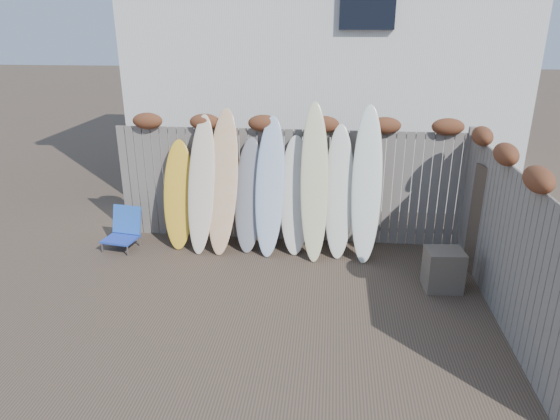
# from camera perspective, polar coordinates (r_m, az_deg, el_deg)

# --- Properties ---
(ground) EXTENTS (80.00, 80.00, 0.00)m
(ground) POSITION_cam_1_polar(r_m,az_deg,el_deg) (6.95, -1.06, -11.25)
(ground) COLOR #493A2D
(back_fence) EXTENTS (6.05, 0.28, 2.24)m
(back_fence) POSITION_cam_1_polar(r_m,az_deg,el_deg) (8.64, 1.23, 3.90)
(back_fence) COLOR slate
(back_fence) RESTS_ON ground
(right_fence) EXTENTS (0.28, 4.40, 2.24)m
(right_fence) POSITION_cam_1_polar(r_m,az_deg,el_deg) (6.98, 24.37, -2.52)
(right_fence) COLOR slate
(right_fence) RESTS_ON ground
(house) EXTENTS (8.50, 5.50, 6.33)m
(house) POSITION_cam_1_polar(r_m,az_deg,el_deg) (12.37, 5.15, 18.35)
(house) COLOR silver
(house) RESTS_ON ground
(beach_chair) EXTENTS (0.61, 0.64, 0.70)m
(beach_chair) POSITION_cam_1_polar(r_m,az_deg,el_deg) (9.03, -17.43, -2.12)
(beach_chair) COLOR #2340B3
(beach_chair) RESTS_ON ground
(wooden_crate) EXTENTS (0.56, 0.48, 0.61)m
(wooden_crate) POSITION_cam_1_polar(r_m,az_deg,el_deg) (7.68, 18.15, -6.48)
(wooden_crate) COLOR #735F56
(wooden_crate) RESTS_ON ground
(lattice_panel) EXTENTS (0.38, 1.11, 1.72)m
(lattice_panel) POSITION_cam_1_polar(r_m,az_deg,el_deg) (7.81, 23.05, -2.21)
(lattice_panel) COLOR #3A2923
(lattice_panel) RESTS_ON ground
(surfboard_0) EXTENTS (0.56, 0.68, 1.82)m
(surfboard_0) POSITION_cam_1_polar(r_m,az_deg,el_deg) (8.72, -11.51, 1.72)
(surfboard_0) COLOR gold
(surfboard_0) RESTS_ON ground
(surfboard_1) EXTENTS (0.51, 0.82, 2.26)m
(surfboard_1) POSITION_cam_1_polar(r_m,az_deg,el_deg) (8.46, -8.97, 2.87)
(surfboard_1) COLOR beige
(surfboard_1) RESTS_ON ground
(surfboard_2) EXTENTS (0.59, 0.87, 2.36)m
(surfboard_2) POSITION_cam_1_polar(r_m,az_deg,el_deg) (8.38, -6.58, 3.19)
(surfboard_2) COLOR #ECB679
(surfboard_2) RESTS_ON ground
(surfboard_3) EXTENTS (0.53, 0.70, 1.88)m
(surfboard_3) POSITION_cam_1_polar(r_m,az_deg,el_deg) (8.43, -3.55, 1.69)
(surfboard_3) COLOR gray
(surfboard_3) RESTS_ON ground
(surfboard_4) EXTENTS (0.52, 0.81, 2.25)m
(surfboard_4) POSITION_cam_1_polar(r_m,az_deg,el_deg) (8.26, -1.16, 2.66)
(surfboard_4) COLOR #AEC3E2
(surfboard_4) RESTS_ON ground
(surfboard_5) EXTENTS (0.55, 0.71, 1.93)m
(surfboard_5) POSITION_cam_1_polar(r_m,az_deg,el_deg) (8.34, 1.75, 1.68)
(surfboard_5) COLOR silver
(surfboard_5) RESTS_ON ground
(surfboard_6) EXTENTS (0.52, 0.90, 2.49)m
(surfboard_6) POSITION_cam_1_polar(r_m,az_deg,el_deg) (8.11, 3.96, 3.17)
(surfboard_6) COLOR beige
(surfboard_6) RESTS_ON ground
(surfboard_7) EXTENTS (0.49, 0.76, 2.14)m
(surfboard_7) POSITION_cam_1_polar(r_m,az_deg,el_deg) (8.25, 6.76, 2.09)
(surfboard_7) COLOR silver
(surfboard_7) RESTS_ON ground
(surfboard_8) EXTENTS (0.51, 0.87, 2.46)m
(surfboard_8) POSITION_cam_1_polar(r_m,az_deg,el_deg) (8.16, 9.89, 2.92)
(surfboard_8) COLOR silver
(surfboard_8) RESTS_ON ground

